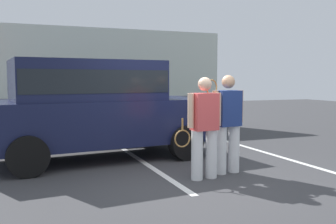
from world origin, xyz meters
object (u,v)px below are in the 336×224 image
at_px(parked_suv, 94,105).
at_px(potted_plant_secondary, 202,118).
at_px(tennis_player_man, 204,127).
at_px(potted_plant_by_porch, 171,116).
at_px(tennis_player_woman, 228,122).

relative_size(parked_suv, potted_plant_secondary, 6.53).
bearing_deg(potted_plant_secondary, tennis_player_man, -116.26).
relative_size(parked_suv, tennis_player_man, 2.79).
distance_m(potted_plant_by_porch, potted_plant_secondary, 1.02).
bearing_deg(potted_plant_by_porch, tennis_player_woman, -101.52).
height_order(tennis_player_man, potted_plant_by_porch, tennis_player_man).
relative_size(parked_suv, tennis_player_woman, 2.73).
height_order(parked_suv, potted_plant_secondary, parked_suv).
xyz_separation_m(tennis_player_man, potted_plant_secondary, (2.67, 5.40, -0.48)).
bearing_deg(tennis_player_man, tennis_player_woman, -164.80).
bearing_deg(tennis_player_man, potted_plant_by_porch, -111.77).
relative_size(tennis_player_man, tennis_player_woman, 0.98).
xyz_separation_m(tennis_player_woman, potted_plant_by_porch, (1.08, 5.29, -0.41)).
xyz_separation_m(parked_suv, tennis_player_woman, (1.97, -2.07, -0.23)).
bearing_deg(potted_plant_by_porch, potted_plant_secondary, -5.87).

